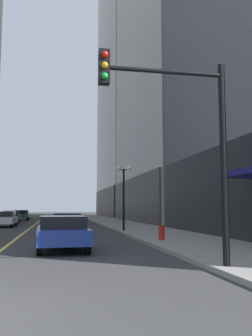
{
  "coord_description": "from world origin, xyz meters",
  "views": [
    {
      "loc": [
        2.1,
        -5.77,
        1.64
      ],
      "look_at": [
        10.19,
        37.03,
        6.41
      ],
      "focal_mm": 38.8,
      "sensor_mm": 36.0,
      "label": 1
    }
  ],
  "objects_px": {
    "car_blue": "(62,231)",
    "traffic_light_near_right": "(185,127)",
    "car_green": "(22,215)",
    "fire_hydrant_right": "(162,234)",
    "car_silver": "(66,223)",
    "car_white": "(4,218)",
    "car_navy": "(11,216)",
    "street_lamp_right_mid": "(124,183)"
  },
  "relations": [
    {
      "from": "car_blue",
      "to": "fire_hydrant_right",
      "type": "xyz_separation_m",
      "value": [
        4.59,
        2.03,
        -0.32
      ]
    },
    {
      "from": "traffic_light_near_right",
      "to": "street_lamp_right_mid",
      "type": "distance_m",
      "value": 14.81
    },
    {
      "from": "car_blue",
      "to": "fire_hydrant_right",
      "type": "distance_m",
      "value": 5.03
    },
    {
      "from": "car_blue",
      "to": "traffic_light_near_right",
      "type": "relative_size",
      "value": 0.77
    },
    {
      "from": "car_silver",
      "to": "traffic_light_near_right",
      "type": "xyz_separation_m",
      "value": [
        2.71,
        -13.34,
        3.02
      ]
    },
    {
      "from": "car_silver",
      "to": "car_green",
      "type": "xyz_separation_m",
      "value": [
        -5.14,
        27.96,
        0.0
      ]
    },
    {
      "from": "car_blue",
      "to": "car_silver",
      "type": "xyz_separation_m",
      "value": [
        0.33,
        7.72,
        -0.0
      ]
    },
    {
      "from": "car_white",
      "to": "car_green",
      "type": "height_order",
      "value": "same"
    },
    {
      "from": "car_green",
      "to": "street_lamp_right_mid",
      "type": "xyz_separation_m",
      "value": [
        8.91,
        -26.54,
        2.54
      ]
    },
    {
      "from": "car_silver",
      "to": "fire_hydrant_right",
      "type": "height_order",
      "value": "car_silver"
    },
    {
      "from": "car_blue",
      "to": "car_silver",
      "type": "bearing_deg",
      "value": 87.54
    },
    {
      "from": "car_navy",
      "to": "street_lamp_right_mid",
      "type": "height_order",
      "value": "street_lamp_right_mid"
    },
    {
      "from": "car_navy",
      "to": "car_green",
      "type": "bearing_deg",
      "value": 88.82
    },
    {
      "from": "car_blue",
      "to": "traffic_light_near_right",
      "type": "xyz_separation_m",
      "value": [
        3.04,
        -5.61,
        3.02
      ]
    },
    {
      "from": "car_white",
      "to": "street_lamp_right_mid",
      "type": "height_order",
      "value": "street_lamp_right_mid"
    },
    {
      "from": "car_silver",
      "to": "traffic_light_near_right",
      "type": "height_order",
      "value": "traffic_light_near_right"
    },
    {
      "from": "car_white",
      "to": "traffic_light_near_right",
      "type": "bearing_deg",
      "value": -72.01
    },
    {
      "from": "car_navy",
      "to": "car_green",
      "type": "distance_m",
      "value": 9.43
    },
    {
      "from": "car_white",
      "to": "car_navy",
      "type": "bearing_deg",
      "value": 92.52
    },
    {
      "from": "fire_hydrant_right",
      "to": "car_blue",
      "type": "bearing_deg",
      "value": -156.12
    },
    {
      "from": "car_silver",
      "to": "car_navy",
      "type": "xyz_separation_m",
      "value": [
        -5.34,
        18.54,
        -0.0
      ]
    },
    {
      "from": "car_silver",
      "to": "car_white",
      "type": "relative_size",
      "value": 1.12
    },
    {
      "from": "street_lamp_right_mid",
      "to": "car_silver",
      "type": "bearing_deg",
      "value": -159.3
    },
    {
      "from": "car_green",
      "to": "street_lamp_right_mid",
      "type": "height_order",
      "value": "street_lamp_right_mid"
    },
    {
      "from": "car_silver",
      "to": "car_green",
      "type": "relative_size",
      "value": 0.99
    },
    {
      "from": "car_silver",
      "to": "car_green",
      "type": "height_order",
      "value": "same"
    },
    {
      "from": "street_lamp_right_mid",
      "to": "car_white",
      "type": "bearing_deg",
      "value": 134.38
    },
    {
      "from": "street_lamp_right_mid",
      "to": "car_green",
      "type": "bearing_deg",
      "value": 108.55
    },
    {
      "from": "car_blue",
      "to": "traffic_light_near_right",
      "type": "bearing_deg",
      "value": -61.53
    },
    {
      "from": "car_silver",
      "to": "street_lamp_right_mid",
      "type": "relative_size",
      "value": 1.04
    },
    {
      "from": "car_navy",
      "to": "traffic_light_near_right",
      "type": "bearing_deg",
      "value": -75.82
    },
    {
      "from": "car_white",
      "to": "car_green",
      "type": "relative_size",
      "value": 0.89
    },
    {
      "from": "car_silver",
      "to": "fire_hydrant_right",
      "type": "bearing_deg",
      "value": -53.16
    },
    {
      "from": "fire_hydrant_right",
      "to": "car_navy",
      "type": "bearing_deg",
      "value": 111.62
    },
    {
      "from": "car_navy",
      "to": "street_lamp_right_mid",
      "type": "xyz_separation_m",
      "value": [
        9.1,
        -17.11,
        2.54
      ]
    },
    {
      "from": "car_green",
      "to": "car_blue",
      "type": "bearing_deg",
      "value": -82.32
    },
    {
      "from": "car_navy",
      "to": "traffic_light_near_right",
      "type": "height_order",
      "value": "traffic_light_near_right"
    },
    {
      "from": "car_silver",
      "to": "fire_hydrant_right",
      "type": "relative_size",
      "value": 5.77
    },
    {
      "from": "car_white",
      "to": "car_navy",
      "type": "xyz_separation_m",
      "value": [
        -0.36,
        8.18,
        -0.0
      ]
    },
    {
      "from": "car_green",
      "to": "fire_hydrant_right",
      "type": "relative_size",
      "value": 5.8
    },
    {
      "from": "car_navy",
      "to": "car_green",
      "type": "xyz_separation_m",
      "value": [
        0.19,
        9.43,
        0.0
      ]
    },
    {
      "from": "car_silver",
      "to": "fire_hydrant_right",
      "type": "xyz_separation_m",
      "value": [
        4.26,
        -5.69,
        -0.32
      ]
    }
  ]
}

